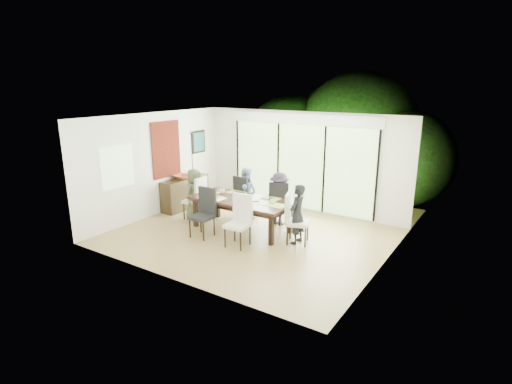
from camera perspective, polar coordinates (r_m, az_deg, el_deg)
The scene contains 62 objects.
floor at distance 9.27m, azimuth -0.85°, elevation -6.34°, with size 6.00×5.00×0.01m, color brown.
ceiling at distance 8.65m, azimuth -0.92°, elevation 10.59°, with size 6.00×5.00×0.01m, color white.
wall_back at distance 10.98m, azimuth 6.49°, elevation 4.37°, with size 6.00×0.02×2.70m, color white.
wall_front at distance 7.00m, azimuth -12.49°, elevation -2.23°, with size 6.00×0.02×2.70m, color silver.
wall_left at distance 10.80m, azimuth -14.26°, elevation 3.81°, with size 0.02×5.00×2.70m, color silver.
wall_right at distance 7.65m, azimuth 18.14°, elevation -1.15°, with size 0.02×5.00×2.70m, color white.
glass_doors at distance 10.98m, azimuth 6.38°, elevation 3.57°, with size 4.20×0.02×2.30m, color #598C3F.
blinds_header at distance 10.78m, azimuth 6.56°, elevation 10.34°, with size 4.40×0.06×0.28m, color white.
mullion_a at distance 12.04m, azimuth -2.60°, elevation 4.69°, with size 0.05×0.04×2.30m, color black.
mullion_b at distance 11.29m, azimuth 3.18°, elevation 3.97°, with size 0.05×0.04×2.30m, color black.
mullion_c at distance 10.68m, azimuth 9.70°, elevation 3.11°, with size 0.05×0.04×2.30m, color black.
mullion_d at distance 10.22m, azimuth 16.90°, elevation 2.12°, with size 0.05×0.04×2.30m, color black.
side_window at distance 9.99m, azimuth -19.20°, elevation 3.40°, with size 0.02×0.90×1.00m, color #8CAD7F.
deck at distance 12.10m, azimuth 8.21°, elevation -1.50°, with size 6.00×1.80×0.10m, color brown.
rail_top at distance 12.65m, azimuth 9.86°, elevation 1.99°, with size 6.00×0.08×0.06m, color brown.
foliage_left at distance 14.14m, azimuth 4.94°, elevation 7.22°, with size 3.20×3.20×3.20m, color #14380F.
foliage_mid at distance 13.77m, azimuth 14.34°, elevation 8.10°, with size 4.00×4.00×4.00m, color #14380F.
foliage_right at distance 12.60m, azimuth 20.72°, elevation 4.47°, with size 2.80×2.80×2.80m, color #14380F.
foliage_far at distance 14.79m, azimuth 11.52°, elevation 8.03°, with size 3.60×3.60×3.60m, color #14380F.
table_top at distance 9.44m, azimuth -2.06°, elevation -1.17°, with size 2.47×1.13×0.06m, color black.
table_apron at distance 9.46m, azimuth -2.06°, elevation -1.71°, with size 2.26×0.93×0.10m, color black.
table_leg_fl at distance 9.88m, azimuth -8.62°, elevation -2.92°, with size 0.09×0.09×0.71m, color black.
table_leg_fr at distance 8.66m, azimuth 2.18°, elevation -5.41°, with size 0.09×0.09×0.71m, color black.
table_leg_bl at distance 10.50m, azimuth -5.51°, elevation -1.71°, with size 0.09×0.09×0.71m, color black.
table_leg_br at distance 9.36m, azimuth 4.91°, elevation -3.83°, with size 0.09×0.09×0.71m, color black.
chair_left_end at distance 10.39m, azimuth -8.82°, elevation -0.80°, with size 0.47×0.47×1.13m, color beige, non-canonical shape.
chair_right_end at distance 8.75m, azimuth 6.02°, elevation -3.79°, with size 0.47×0.47×1.13m, color silver, non-canonical shape.
chair_far_left at distance 10.40m, azimuth -1.38°, elevation -0.60°, with size 0.47×0.47×1.13m, color black, non-canonical shape.
chair_far_right at distance 9.89m, azimuth 3.40°, elevation -1.47°, with size 0.47×0.47×1.13m, color black, non-canonical shape.
chair_near_left at distance 9.13m, azimuth -7.78°, elevation -3.02°, with size 0.47×0.47×1.13m, color black, non-canonical shape.
chair_near_right at distance 8.54m, azimuth -2.68°, elevation -4.20°, with size 0.47×0.47×1.13m, color white, non-canonical shape.
person_left_end at distance 10.35m, azimuth -8.76°, elevation -0.29°, with size 0.62×0.39×1.33m, color #414A31.
person_right_end at distance 8.73m, azimuth 5.92°, elevation -3.16°, with size 0.62×0.39×1.33m, color black.
person_far_left at distance 10.36m, azimuth -1.44°, elevation -0.10°, with size 0.62×0.39×1.33m, color #7896AD.
person_far_right at distance 9.85m, azimuth 3.35°, elevation -0.95°, with size 0.62×0.39×1.33m, color #271F2F.
placemat_left at distance 9.99m, azimuth -6.52°, elevation -0.13°, with size 0.45×0.33×0.01m, color #94A83C.
placemat_right at distance 8.93m, azimuth 2.92°, elevation -1.91°, with size 0.45×0.33×0.01m, color #90B741.
placemat_far_l at distance 9.99m, azimuth -2.85°, elevation -0.04°, with size 0.45×0.33×0.01m, color #8DB03E.
placemat_far_r at distance 9.46m, azimuth 2.06°, elevation -0.92°, with size 0.45×0.33×0.01m, color #8FB741.
placemat_paper at distance 9.52m, azimuth -5.81°, elevation -0.88°, with size 0.45×0.33×0.01m, color white.
tablet_far_l at distance 9.89m, azimuth -2.55°, elevation -0.13°, with size 0.27×0.19×0.01m, color black.
tablet_far_r at distance 9.44m, azimuth 1.64°, elevation -0.89°, with size 0.25×0.17×0.01m, color black.
papers at distance 9.02m, azimuth 1.39°, elevation -1.74°, with size 0.31×0.23×0.00m, color white.
platter_base at distance 9.51m, azimuth -5.82°, elevation -0.79°, with size 0.27×0.27×0.02m, color white.
platter_snacks at distance 9.51m, azimuth -5.82°, elevation -0.69°, with size 0.21×0.21×0.01m, color orange.
vase at distance 9.42m, azimuth -1.64°, elevation -0.61°, with size 0.08×0.08×0.12m, color silver.
hyacinth_stems at distance 9.39m, azimuth -1.65°, elevation 0.12°, with size 0.04×0.04×0.16m, color #337226.
hyacinth_blooms at distance 9.36m, azimuth -1.65°, elevation 0.72°, with size 0.11×0.11×0.11m, color #485CB4.
laptop at distance 9.85m, azimuth -6.44°, elevation -0.29°, with size 0.34×0.22×0.03m, color silver.
cup_a at distance 9.93m, azimuth -4.87°, elevation 0.11°, with size 0.13×0.13×0.10m, color white.
cup_b at distance 9.25m, azimuth -1.67°, elevation -1.00°, with size 0.10×0.10×0.09m, color white.
cup_c at distance 9.08m, azimuth 2.43°, elevation -1.32°, with size 0.13×0.13×0.10m, color white.
book at distance 9.33m, azimuth -0.63°, elevation -1.10°, with size 0.17×0.23×0.02m, color white.
sideboard at distance 11.39m, azimuth -10.10°, elevation -0.12°, with size 0.43×1.53×0.86m, color black.
bowl at distance 11.21m, azimuth -10.56°, elevation 2.17°, with size 0.46×0.46×0.11m, color brown.
candlestick_base at distance 11.53m, azimuth -9.01°, elevation 2.42°, with size 0.10×0.10×0.04m, color black.
candlestick_shaft at distance 11.42m, azimuth -9.14°, elevation 5.38°, with size 0.02×0.02×1.20m, color black.
candlestick_pan at distance 11.33m, azimuth -9.27°, elevation 8.33°, with size 0.10×0.10×0.03m, color black.
candle at distance 11.32m, azimuth -9.28°, elevation 8.62°, with size 0.03×0.03×0.10m, color silver.
tapestry at distance 10.98m, azimuth -12.70°, elevation 5.95°, with size 0.02×1.00×1.50m, color maroon.
art_frame at distance 11.90m, azimuth -8.22°, elevation 7.11°, with size 0.03×0.55×0.65m, color black.
art_canvas at distance 11.89m, azimuth -8.15°, elevation 7.10°, with size 0.01×0.45×0.55m, color #174B48.
Camera 1 is at (4.84, -7.13, 3.42)m, focal length 28.00 mm.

